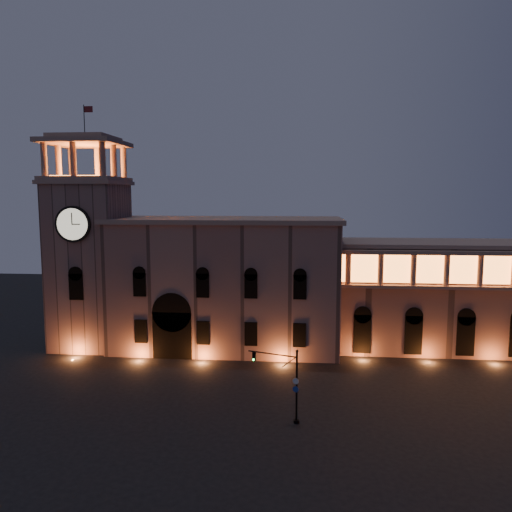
# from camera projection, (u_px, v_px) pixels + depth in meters

# --- Properties ---
(ground) EXTENTS (160.00, 160.00, 0.00)m
(ground) POSITION_uv_depth(u_px,v_px,m) (213.00, 417.00, 46.67)
(ground) COLOR black
(ground) RESTS_ON ground
(government_building) EXTENTS (30.80, 12.80, 17.60)m
(government_building) POSITION_uv_depth(u_px,v_px,m) (225.00, 283.00, 67.47)
(government_building) COLOR #90695E
(government_building) RESTS_ON ground
(clock_tower) EXTENTS (9.80, 9.80, 32.40)m
(clock_tower) POSITION_uv_depth(u_px,v_px,m) (90.00, 255.00, 67.67)
(clock_tower) COLOR #90695E
(clock_tower) RESTS_ON ground
(colonnade_wing) EXTENTS (40.60, 11.50, 14.50)m
(colonnade_wing) POSITION_uv_depth(u_px,v_px,m) (480.00, 295.00, 66.67)
(colonnade_wing) COLOR #8A6358
(colonnade_wing) RESTS_ON ground
(traffic_light) EXTENTS (4.80, 1.81, 6.89)m
(traffic_light) POSITION_uv_depth(u_px,v_px,m) (288.00, 383.00, 45.29)
(traffic_light) COLOR black
(traffic_light) RESTS_ON ground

